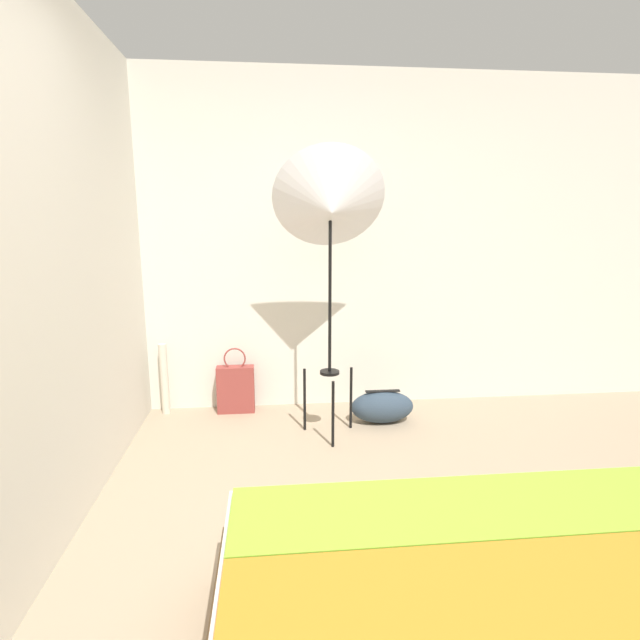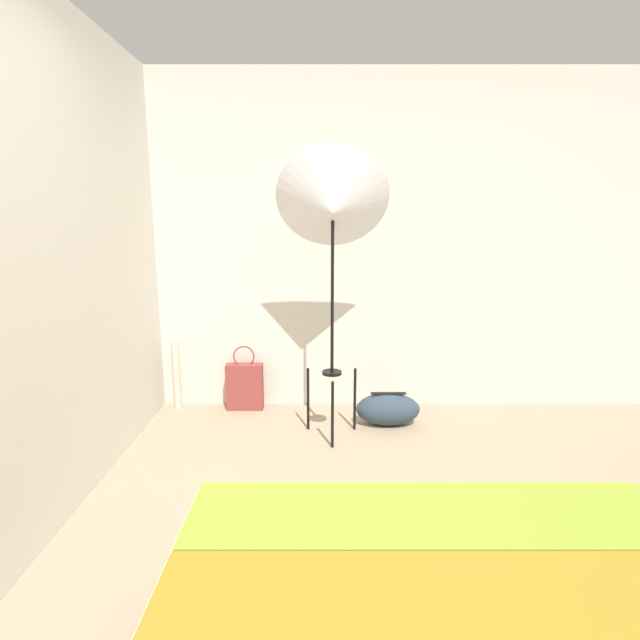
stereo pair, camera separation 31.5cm
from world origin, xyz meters
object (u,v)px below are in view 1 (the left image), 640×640
photo_umbrella (330,207)px  paper_roll (164,379)px  tote_bag (236,388)px  duffel_bag (382,407)px

photo_umbrella → paper_roll: (-1.23, 0.52, -1.30)m
tote_bag → paper_roll: 0.56m
duffel_bag → tote_bag: bearing=164.1°
photo_umbrella → duffel_bag: 1.53m
duffel_bag → paper_roll: bearing=168.2°
tote_bag → duffel_bag: tote_bag is taller
tote_bag → paper_roll: bearing=176.9°
paper_roll → duffel_bag: bearing=-11.8°
tote_bag → duffel_bag: bearing=-15.9°
duffel_bag → paper_roll: size_ratio=0.84×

